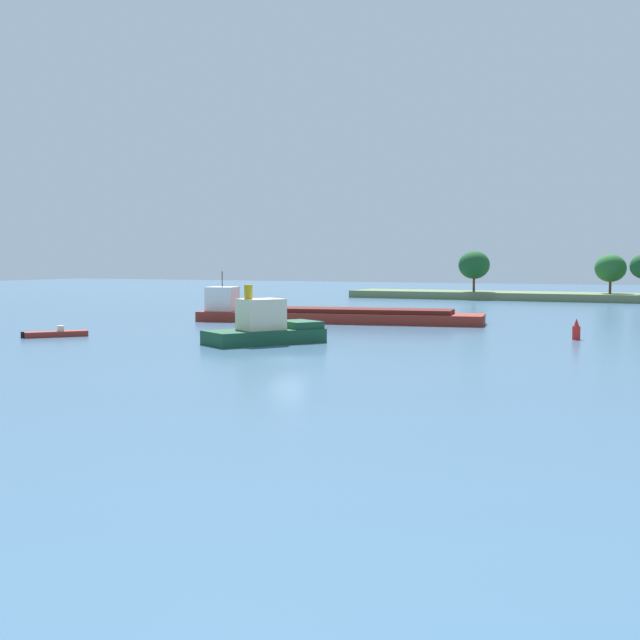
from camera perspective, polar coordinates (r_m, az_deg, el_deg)
The scene contains 6 objects.
ground_plane at distance 58.14m, azimuth -2.24°, elevation -2.75°, with size 400.00×400.00×0.00m, color #3D607F.
treeline_island at distance 149.54m, azimuth 18.58°, elevation 2.29°, with size 77.38×11.29×8.82m.
tugboat at distance 69.47m, azimuth -3.76°, elevation -0.59°, with size 8.75×10.62×4.98m.
fishing_skiff at distance 79.25m, azimuth -17.83°, elevation -0.91°, with size 4.70×5.28×1.01m.
cargo_barge at distance 92.96m, azimuth 0.76°, elevation 0.39°, with size 32.81×11.84×5.72m.
channel_buoy_red at distance 76.03m, azimuth 17.33°, elevation -0.70°, with size 0.70×0.70×1.90m.
Camera 1 is at (27.25, -50.89, 6.95)m, focal length 46.20 mm.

